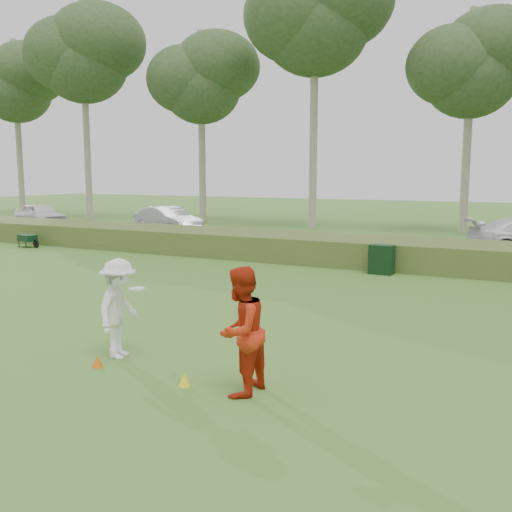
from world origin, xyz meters
The scene contains 16 objects.
ground centered at (0.00, 0.00, 0.00)m, with size 120.00×120.00×0.00m, color #3A6D24.
reed_strip centered at (0.00, 12.00, 0.45)m, with size 80.00×3.00×0.90m, color #455C24.
park_road centered at (0.00, 17.00, 0.03)m, with size 80.00×6.00×0.06m, color #2D2D2D.
tree_0 centered at (-30.00, 23.50, 9.72)m, with size 6.76×6.76×13.00m.
tree_1 centered at (-22.00, 22.20, 10.85)m, with size 7.54×7.54×14.50m.
tree_2 centered at (-14.00, 24.00, 8.97)m, with size 6.50×6.50×12.00m.
tree_3 centered at (-6.00, 23.00, 11.60)m, with size 7.80×7.80×15.50m.
tree_4 centered at (2.00, 24.50, 8.59)m, with size 6.24×6.24×11.50m.
player_white centered at (-0.61, -0.04, 0.87)m, with size 0.97×1.24×1.73m.
player_red centered at (2.06, -0.56, 0.94)m, with size 0.91×0.71×1.88m, color red.
cone_orange centered at (-0.61, -0.61, 0.10)m, with size 0.18×0.18×0.20m, color #E15B0B.
cone_yellow centered at (1.16, -0.68, 0.10)m, with size 0.19×0.19×0.20m, color yellow.
utility_cabinet centered at (1.33, 10.21, 0.47)m, with size 0.75×0.47×0.94m, color black.
wheelbarrow centered at (-13.99, 9.81, 0.40)m, with size 1.14×0.65×0.55m.
car_left centered at (-21.04, 16.99, 0.73)m, with size 1.59×3.95×1.35m, color white.
car_mid centered at (-11.50, 16.61, 0.77)m, with size 1.50×4.31×1.42m, color silver.
Camera 1 is at (5.84, -7.53, 3.19)m, focal length 40.00 mm.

